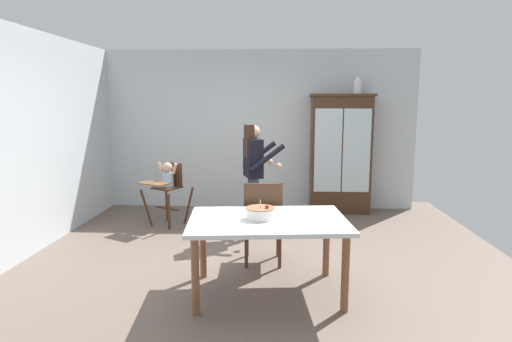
# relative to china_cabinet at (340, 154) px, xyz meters

# --- Properties ---
(ground_plane) EXTENTS (6.24, 6.24, 0.00)m
(ground_plane) POSITION_rel_china_cabinet_xyz_m (-1.37, -2.37, -0.99)
(ground_plane) COLOR #66564C
(wall_back) EXTENTS (5.32, 0.06, 2.70)m
(wall_back) POSITION_rel_china_cabinet_xyz_m (-1.37, 0.26, 0.36)
(wall_back) COLOR silver
(wall_back) RESTS_ON ground_plane
(wall_left) EXTENTS (0.06, 5.32, 2.70)m
(wall_left) POSITION_rel_china_cabinet_xyz_m (-4.00, -2.37, 0.36)
(wall_left) COLOR silver
(wall_left) RESTS_ON ground_plane
(china_cabinet) EXTENTS (1.03, 0.48, 1.96)m
(china_cabinet) POSITION_rel_china_cabinet_xyz_m (0.00, 0.00, 0.00)
(china_cabinet) COLOR #422819
(china_cabinet) RESTS_ON ground_plane
(ceramic_vase) EXTENTS (0.13, 0.13, 0.27)m
(ceramic_vase) POSITION_rel_china_cabinet_xyz_m (0.24, 0.00, 1.09)
(ceramic_vase) COLOR white
(ceramic_vase) RESTS_ON china_cabinet
(high_chair_with_toddler) EXTENTS (0.77, 0.83, 0.95)m
(high_chair_with_toddler) POSITION_rel_china_cabinet_xyz_m (-2.67, -0.94, -0.33)
(high_chair_with_toddler) COLOR #422819
(high_chair_with_toddler) RESTS_ON ground_plane
(adult_person) EXTENTS (0.61, 0.60, 1.53)m
(adult_person) POSITION_rel_china_cabinet_xyz_m (-1.35, -1.36, -0.02)
(adult_person) COLOR #33425B
(adult_person) RESTS_ON ground_plane
(dining_table) EXTENTS (1.57, 1.12, 0.74)m
(dining_table) POSITION_rel_china_cabinet_xyz_m (-1.11, -3.18, -0.34)
(dining_table) COLOR silver
(dining_table) RESTS_ON ground_plane
(birthday_cake) EXTENTS (0.28, 0.28, 0.19)m
(birthday_cake) POSITION_rel_china_cabinet_xyz_m (-1.18, -3.18, -0.19)
(birthday_cake) COLOR white
(birthday_cake) RESTS_ON dining_table
(dining_chair_far_side) EXTENTS (0.46, 0.46, 0.96)m
(dining_chair_far_side) POSITION_rel_china_cabinet_xyz_m (-1.18, -2.47, -0.43)
(dining_chair_far_side) COLOR #422819
(dining_chair_far_side) RESTS_ON ground_plane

